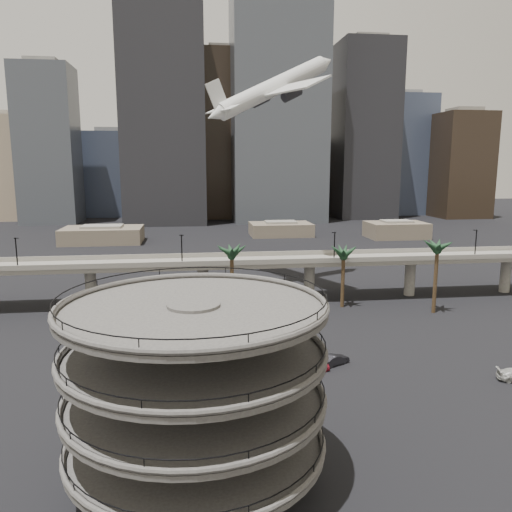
{
  "coord_description": "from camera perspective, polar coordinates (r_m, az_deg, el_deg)",
  "views": [
    {
      "loc": [
        -12.98,
        -43.85,
        27.38
      ],
      "look_at": [
        -3.68,
        28.0,
        14.24
      ],
      "focal_mm": 35.0,
      "sensor_mm": 36.0,
      "label": 1
    }
  ],
  "objects": [
    {
      "name": "overpass",
      "position": [
        101.69,
        0.1,
        -1.09
      ],
      "size": [
        130.0,
        9.3,
        14.7
      ],
      "color": "slate",
      "rests_on": "ground"
    },
    {
      "name": "airborne_jet",
      "position": [
        113.74,
        2.02,
        18.64
      ],
      "size": [
        32.11,
        30.74,
        18.09
      ],
      "rotation": [
        0.0,
        -0.43,
        0.46
      ],
      "color": "silver",
      "rests_on": "ground"
    },
    {
      "name": "car_b",
      "position": [
        71.85,
        8.98,
        -11.62
      ],
      "size": [
        4.65,
        3.46,
        1.46
      ],
      "primitive_type": "imported",
      "rotation": [
        0.0,
        0.0,
        2.06
      ],
      "color": "black",
      "rests_on": "ground"
    },
    {
      "name": "car_a",
      "position": [
        69.5,
        6.55,
        -12.3
      ],
      "size": [
        4.62,
        2.09,
        1.54
      ],
      "primitive_type": "imported",
      "rotation": [
        0.0,
        0.0,
        1.63
      ],
      "color": "#B1192D",
      "rests_on": "ground"
    },
    {
      "name": "parking_ramp",
      "position": [
        43.54,
        -6.96,
        -13.56
      ],
      "size": [
        22.2,
        22.2,
        17.35
      ],
      "color": "#464341",
      "rests_on": "ground"
    },
    {
      "name": "ground",
      "position": [
        53.3,
        8.36,
        -20.75
      ],
      "size": [
        700.0,
        700.0,
        0.0
      ],
      "primitive_type": "plane",
      "color": "black",
      "rests_on": "ground"
    },
    {
      "name": "low_buildings",
      "position": [
        188.8,
        -1.27,
        2.82
      ],
      "size": [
        135.0,
        27.5,
        6.8
      ],
      "color": "#685E4C",
      "rests_on": "ground"
    },
    {
      "name": "skyline",
      "position": [
        262.87,
        -1.26,
        13.53
      ],
      "size": [
        269.0,
        86.0,
        115.69
      ],
      "color": "gray",
      "rests_on": "ground"
    },
    {
      "name": "palm_trees",
      "position": [
        93.89,
        9.45,
        0.36
      ],
      "size": [
        42.4,
        10.4,
        14.0
      ],
      "color": "#4D3721",
      "rests_on": "ground"
    }
  ]
}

